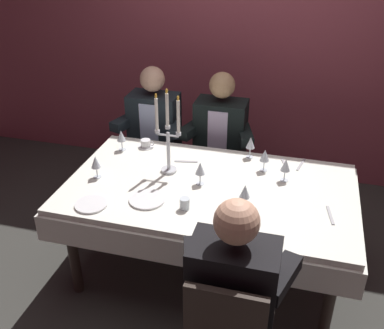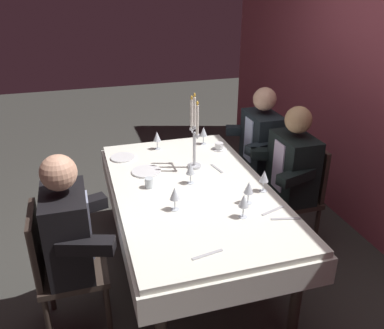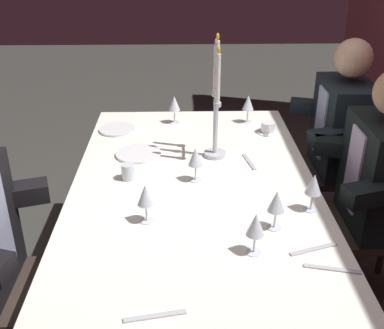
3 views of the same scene
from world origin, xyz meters
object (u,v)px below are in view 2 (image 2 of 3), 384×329
(dinner_plate_1, at_px, (123,157))
(coffee_cup_0, at_px, (219,147))
(water_tumbler_0, at_px, (149,183))
(candelabra, at_px, (194,138))
(wine_glass_4, at_px, (244,201))
(seated_diner_0, at_px, (262,141))
(seated_diner_1, at_px, (293,167))
(wine_glass_2, at_px, (175,194))
(wine_glass_3, at_px, (249,188))
(dinner_plate_0, at_px, (146,171))
(wine_glass_0, at_px, (264,177))
(wine_glass_5, at_px, (190,169))
(seated_diner_2, at_px, (67,232))
(dining_table, at_px, (192,201))
(wine_glass_1, at_px, (204,132))
(wine_glass_6, at_px, (157,137))

(dinner_plate_1, height_order, coffee_cup_0, coffee_cup_0)
(water_tumbler_0, distance_m, coffee_cup_0, 0.89)
(candelabra, relative_size, wine_glass_4, 3.72)
(seated_diner_0, distance_m, seated_diner_1, 0.59)
(coffee_cup_0, relative_size, seated_diner_0, 0.11)
(wine_glass_2, bearing_deg, wine_glass_3, 83.21)
(wine_glass_4, bearing_deg, candelabra, -173.82)
(dinner_plate_0, bearing_deg, wine_glass_0, 54.20)
(wine_glass_5, relative_size, seated_diner_2, 0.13)
(dinner_plate_0, distance_m, seated_diner_0, 1.21)
(dining_table, distance_m, coffee_cup_0, 0.75)
(candelabra, xyz_separation_m, seated_diner_0, (-0.38, 0.77, -0.26))
(dinner_plate_0, distance_m, coffee_cup_0, 0.75)
(wine_glass_1, distance_m, wine_glass_2, 1.16)
(wine_glass_3, xyz_separation_m, seated_diner_1, (-0.43, 0.59, -0.12))
(wine_glass_0, xyz_separation_m, coffee_cup_0, (-0.80, -0.04, -0.09))
(seated_diner_1, bearing_deg, candelabra, -105.13)
(dinner_plate_0, height_order, coffee_cup_0, coffee_cup_0)
(wine_glass_5, xyz_separation_m, coffee_cup_0, (-0.54, 0.42, -0.09))
(wine_glass_5, distance_m, wine_glass_6, 0.71)
(water_tumbler_0, bearing_deg, seated_diner_0, 117.34)
(wine_glass_1, relative_size, wine_glass_4, 1.00)
(dinner_plate_0, xyz_separation_m, seated_diner_2, (0.66, -0.61, -0.01))
(wine_glass_0, bearing_deg, dinner_plate_0, -125.80)
(wine_glass_1, height_order, wine_glass_4, same)
(dining_table, relative_size, dinner_plate_0, 8.45)
(seated_diner_2, bearing_deg, water_tumbler_0, 124.73)
(wine_glass_3, bearing_deg, candelabra, -163.82)
(candelabra, distance_m, dinner_plate_1, 0.67)
(dinner_plate_0, height_order, wine_glass_3, wine_glass_3)
(dining_table, distance_m, wine_glass_1, 0.87)
(candelabra, relative_size, wine_glass_6, 3.72)
(candelabra, bearing_deg, wine_glass_5, -22.65)
(wine_glass_4, xyz_separation_m, coffee_cup_0, (-1.08, 0.23, -0.09))
(wine_glass_1, bearing_deg, wine_glass_0, 8.11)
(candelabra, distance_m, seated_diner_2, 1.21)
(wine_glass_4, bearing_deg, wine_glass_0, 135.48)
(dinner_plate_1, height_order, wine_glass_4, wine_glass_4)
(candelabra, height_order, dinner_plate_1, candelabra)
(dining_table, relative_size, seated_diner_2, 1.56)
(wine_glass_4, height_order, seated_diner_1, seated_diner_1)
(wine_glass_1, distance_m, coffee_cup_0, 0.21)
(dinner_plate_1, bearing_deg, wine_glass_5, 35.60)
(water_tumbler_0, xyz_separation_m, seated_diner_2, (0.41, -0.59, -0.04))
(dining_table, bearing_deg, wine_glass_1, 156.50)
(wine_glass_1, xyz_separation_m, wine_glass_5, (0.70, -0.33, -0.00))
(seated_diner_2, bearing_deg, coffee_cup_0, 125.25)
(candelabra, xyz_separation_m, wine_glass_6, (-0.45, -0.21, -0.14))
(wine_glass_1, bearing_deg, coffee_cup_0, 30.50)
(dinner_plate_1, bearing_deg, wine_glass_3, 36.13)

